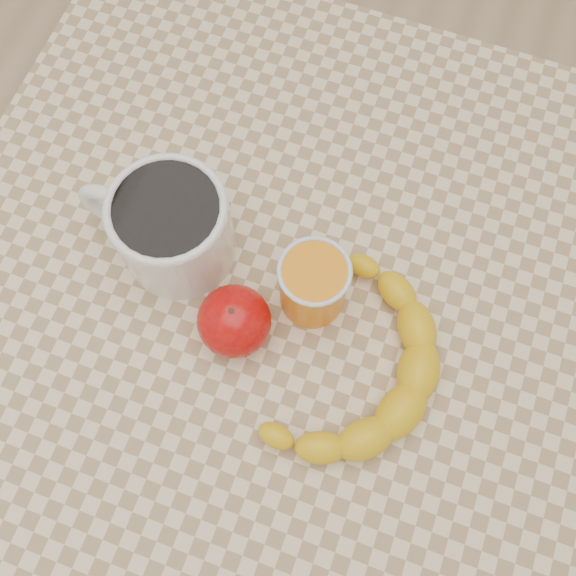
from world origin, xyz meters
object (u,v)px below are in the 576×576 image
(apple, at_px, (234,321))
(banana, at_px, (356,370))
(coffee_mug, at_px, (170,226))
(orange_juice_glass, at_px, (313,285))
(table, at_px, (288,317))

(apple, relative_size, banana, 0.31)
(coffee_mug, xyz_separation_m, banana, (0.23, -0.07, -0.03))
(orange_juice_glass, height_order, banana, orange_juice_glass)
(apple, bearing_deg, orange_juice_glass, 44.12)
(orange_juice_glass, xyz_separation_m, apple, (-0.06, -0.06, -0.01))
(table, xyz_separation_m, orange_juice_glass, (0.03, 0.00, 0.13))
(table, bearing_deg, coffee_mug, 175.67)
(coffee_mug, xyz_separation_m, apple, (0.10, -0.07, -0.02))
(coffee_mug, bearing_deg, table, -4.33)
(banana, bearing_deg, apple, -163.69)
(table, bearing_deg, apple, -123.21)
(banana, bearing_deg, coffee_mug, -179.58)
(table, height_order, orange_juice_glass, orange_juice_glass)
(orange_juice_glass, bearing_deg, coffee_mug, 177.88)
(coffee_mug, height_order, banana, coffee_mug)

